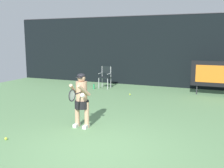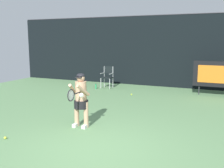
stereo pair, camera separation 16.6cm
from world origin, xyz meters
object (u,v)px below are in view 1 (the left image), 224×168
at_px(tennis_player, 81,98).
at_px(water_bottle, 94,86).
at_px(tennis_racket, 73,95).
at_px(tennis_ball_spare, 130,94).
at_px(scoreboard, 218,74).
at_px(tennis_ball_loose, 6,139).
at_px(umpire_chair, 105,76).

bearing_deg(tennis_player, water_bottle, 112.86).
bearing_deg(tennis_racket, water_bottle, 120.45).
height_order(water_bottle, tennis_ball_spare, water_bottle).
relative_size(tennis_player, tennis_ball_spare, 22.07).
relative_size(scoreboard, tennis_player, 1.47).
relative_size(water_bottle, tennis_ball_spare, 3.90).
height_order(tennis_ball_loose, tennis_ball_spare, same).
distance_m(scoreboard, tennis_player, 6.79).
bearing_deg(tennis_ball_loose, water_bottle, 98.16).
height_order(scoreboard, umpire_chair, scoreboard).
relative_size(tennis_racket, tennis_ball_loose, 8.85).
bearing_deg(scoreboard, water_bottle, -173.89).
height_order(tennis_player, tennis_racket, tennis_player).
height_order(scoreboard, tennis_ball_spare, scoreboard).
distance_m(scoreboard, tennis_ball_loose, 8.81).
relative_size(scoreboard, tennis_racket, 3.65).
xyz_separation_m(scoreboard, water_bottle, (-5.63, -0.60, -0.82)).
xyz_separation_m(scoreboard, umpire_chair, (-5.23, -0.10, -0.33)).
distance_m(tennis_player, tennis_ball_loose, 2.14).
bearing_deg(umpire_chair, scoreboard, 1.10).
height_order(scoreboard, tennis_player, same).
distance_m(scoreboard, water_bottle, 5.72).
bearing_deg(tennis_player, tennis_ball_loose, -128.55).
distance_m(water_bottle, tennis_ball_spare, 2.24).
height_order(umpire_chair, tennis_player, tennis_player).
height_order(umpire_chair, tennis_ball_spare, umpire_chair).
distance_m(water_bottle, tennis_racket, 6.34).
xyz_separation_m(water_bottle, tennis_racket, (2.29, -5.84, 0.90)).
relative_size(umpire_chair, tennis_ball_loose, 15.88).
height_order(tennis_player, tennis_ball_loose, tennis_player).
distance_m(scoreboard, tennis_ball_spare, 3.86).
xyz_separation_m(tennis_racket, tennis_ball_spare, (-0.17, 5.12, -0.99)).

